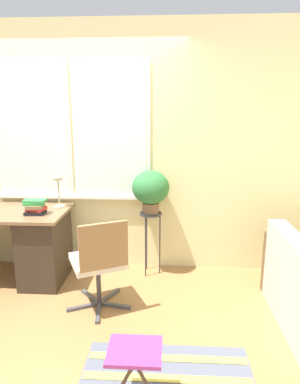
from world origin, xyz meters
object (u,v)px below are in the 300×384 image
Objects in this scene: book_stack at (35,207)px; plant_stand at (151,222)px; office_chair_swivel at (100,261)px; folding_stool at (135,356)px; potted_plant at (151,189)px; desk_lamp at (58,184)px.

book_stack is 0.31× the size of plant_stand.
office_chair_swivel is 1.25× the size of plant_stand.
book_stack is 0.93m from office_chair_swivel.
folding_stool is at bearing -52.20° from book_stack.
folding_stool is at bearing -89.85° from potted_plant.
plant_stand is (0.41, 0.75, 0.13)m from office_chair_swivel.
office_chair_swivel is 0.99m from potted_plant.
potted_plant is at bearing -144.84° from office_chair_swivel.
desk_lamp is at bearing 59.47° from book_stack.
potted_plant is at bearing 90.15° from folding_stool.
potted_plant reaches higher than desk_lamp.
book_stack is at bearing -120.53° from desk_lamp.
book_stack is 1.21m from plant_stand.
desk_lamp is at bearing -177.96° from potted_plant.
folding_stool is at bearing -60.52° from desk_lamp.
desk_lamp is at bearing 119.48° from folding_stool.
folding_stool is (0.00, -1.78, -0.25)m from plant_stand.
potted_plant is (1.14, 0.30, 0.13)m from book_stack.
plant_stand is (1.14, 0.30, -0.23)m from book_stack.
desk_lamp is 1.06m from office_chair_swivel.
desk_lamp is 0.99m from potted_plant.
plant_stand is at bearing 90.15° from folding_stool.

